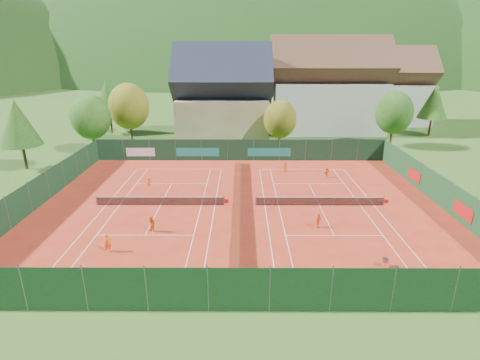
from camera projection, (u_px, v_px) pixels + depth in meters
name	position (u px, v px, depth m)	size (l,w,h in m)	color
ground	(240.00, 206.00, 37.62)	(600.00, 600.00, 0.00)	#2F561A
clay_pad	(240.00, 205.00, 37.61)	(40.00, 32.00, 0.01)	#AB2C19
court_markings_left	(161.00, 205.00, 37.64)	(11.03, 23.83, 0.00)	white
court_markings_right	(319.00, 205.00, 37.57)	(11.03, 23.83, 0.00)	white
tennis_net_left	(162.00, 201.00, 37.47)	(13.30, 0.10, 1.02)	#59595B
tennis_net_right	(321.00, 201.00, 37.41)	(13.30, 0.10, 1.02)	#59595B
court_divider	(240.00, 201.00, 37.44)	(0.03, 28.80, 1.00)	#143822
fence_north	(237.00, 150.00, 52.20)	(40.00, 0.10, 3.00)	#133620
fence_south	(239.00, 290.00, 22.03)	(40.00, 0.04, 3.00)	#133418
fence_west	(39.00, 191.00, 37.19)	(0.04, 32.00, 3.00)	#153A1E
fence_east	(441.00, 192.00, 37.08)	(0.09, 32.00, 3.00)	#163D1E
chalet	(223.00, 100.00, 63.69)	(16.20, 12.00, 16.00)	beige
hotel_block_a	(327.00, 91.00, 69.02)	(21.60, 11.00, 17.25)	silver
hotel_block_b	(387.00, 91.00, 76.76)	(17.28, 10.00, 15.50)	silver
tree_west_front	(91.00, 117.00, 54.76)	(5.72, 5.72, 8.69)	#442E18
tree_west_mid	(129.00, 106.00, 60.17)	(6.44, 6.44, 9.78)	#472E19
tree_west_back	(108.00, 96.00, 67.51)	(5.60, 5.60, 10.00)	#473019
tree_center	(280.00, 119.00, 56.75)	(5.01, 5.01, 7.60)	#4B2F1A
tree_east_front	(394.00, 113.00, 58.34)	(5.72, 5.72, 8.69)	#472D19
tree_east_mid	(434.00, 102.00, 65.62)	(5.04, 5.04, 9.00)	#4B311B
tree_west_side	(18.00, 123.00, 47.01)	(5.04, 5.04, 9.00)	#442A18
tree_east_back	(374.00, 92.00, 72.96)	(7.15, 7.15, 10.86)	#48301A
mountain_backdrop	(281.00, 128.00, 270.82)	(820.00, 530.00, 242.00)	black
ball_hopper	(385.00, 260.00, 26.88)	(0.34, 0.34, 0.80)	slate
loose_ball_0	(150.00, 223.00, 33.67)	(0.07, 0.07, 0.07)	#CCD833
loose_ball_1	(280.00, 258.00, 28.18)	(0.07, 0.07, 0.07)	#CCD833
player_left_near	(108.00, 243.00, 28.83)	(0.54, 0.36, 1.49)	orange
player_left_mid	(152.00, 224.00, 31.90)	(0.72, 0.56, 1.49)	#E45C14
player_left_far	(149.00, 183.00, 42.14)	(0.81, 0.46, 1.25)	#EC5415
player_right_near	(318.00, 221.00, 32.71)	(0.80, 0.33, 1.36)	#FC5716
player_right_far_a	(285.00, 167.00, 47.62)	(0.65, 0.42, 1.32)	orange
player_right_far_b	(326.00, 172.00, 45.50)	(1.18, 0.38, 1.28)	orange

